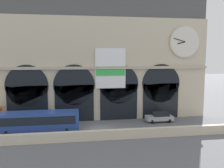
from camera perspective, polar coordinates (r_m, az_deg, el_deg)
name	(u,v)px	position (r m, az deg, el deg)	size (l,w,h in m)	color
ground_plane	(100,129)	(34.60, -2.94, -11.07)	(200.00, 200.00, 0.00)	slate
quay_parapet_wall	(103,135)	(30.42, -2.13, -12.37)	(90.00, 0.70, 1.24)	beige
station_building	(95,57)	(40.57, -4.08, 6.67)	(38.15, 5.68, 21.70)	beige
bus_midwest	(38,121)	(33.67, -17.65, -8.73)	(11.00, 3.25, 3.10)	#28479E
car_mideast	(160,117)	(39.05, 11.58, -7.91)	(4.40, 2.22, 1.55)	#ADB2B7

